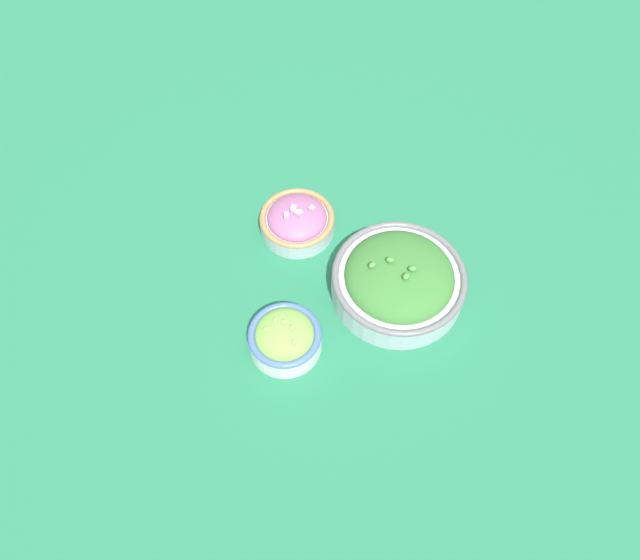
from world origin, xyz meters
name	(u,v)px	position (x,y,z in m)	size (l,w,h in m)	color
ground_plane	(320,289)	(0.00, 0.00, 0.00)	(3.00, 3.00, 0.00)	#23704C
bowl_red_onion	(297,220)	(0.06, 0.12, 0.03)	(0.14, 0.14, 0.06)	#B2C1CC
bowl_lettuce	(285,338)	(-0.12, -0.04, 0.03)	(0.12, 0.12, 0.07)	white
bowl_broccoli	(399,280)	(0.09, -0.10, 0.04)	(0.23, 0.23, 0.09)	#B2C1CC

